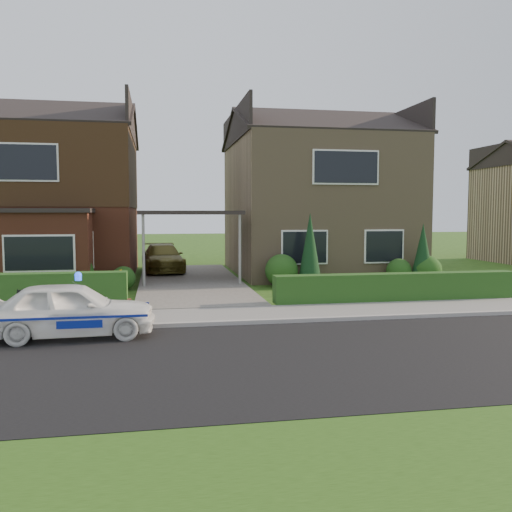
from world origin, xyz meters
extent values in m
plane|color=#244512|center=(0.00, 0.00, 0.00)|extent=(120.00, 120.00, 0.00)
cube|color=black|center=(0.00, 0.00, 0.00)|extent=(60.00, 6.00, 0.02)
cube|color=#9E9993|center=(0.00, 3.05, 0.06)|extent=(60.00, 0.16, 0.12)
cube|color=slate|center=(0.00, 4.10, 0.05)|extent=(60.00, 2.00, 0.10)
cube|color=#244512|center=(0.00, -5.00, 0.00)|extent=(60.00, 4.00, 0.01)
cube|color=#666059|center=(0.00, 11.00, 0.06)|extent=(3.80, 12.00, 0.12)
cube|color=brown|center=(-5.80, 14.00, 2.90)|extent=(7.20, 8.00, 5.80)
cube|color=white|center=(-4.22, 9.98, 1.40)|extent=(1.60, 0.08, 1.30)
cube|color=white|center=(-5.80, 9.98, 4.40)|extent=(2.60, 0.08, 1.30)
cube|color=black|center=(-5.80, 14.00, 4.35)|extent=(7.26, 8.06, 2.90)
cube|color=brown|center=(-4.94, 9.30, 1.35)|extent=(3.00, 1.40, 2.70)
cube|color=black|center=(-4.94, 9.30, 2.77)|extent=(3.20, 1.60, 0.14)
cube|color=#8F7758|center=(5.80, 14.00, 2.90)|extent=(7.20, 8.00, 5.80)
cube|color=white|center=(4.22, 9.98, 1.40)|extent=(1.80, 0.08, 1.30)
cube|color=white|center=(7.38, 9.98, 1.40)|extent=(1.60, 0.08, 1.30)
cube|color=white|center=(5.80, 9.98, 4.40)|extent=(2.60, 0.08, 1.30)
cube|color=black|center=(0.00, 11.00, 2.70)|extent=(3.80, 3.00, 0.14)
cylinder|color=gray|center=(-1.70, 9.60, 1.35)|extent=(0.10, 0.10, 2.70)
cylinder|color=gray|center=(1.70, 9.60, 1.35)|extent=(0.10, 0.10, 2.70)
cube|color=#133C15|center=(5.80, 5.35, 0.00)|extent=(7.50, 0.55, 0.80)
sphere|color=#133C15|center=(-4.00, 9.30, 0.66)|extent=(1.32, 1.32, 1.32)
sphere|color=#133C15|center=(-2.40, 9.60, 0.42)|extent=(0.84, 0.84, 0.84)
sphere|color=#133C15|center=(3.20, 9.40, 0.60)|extent=(1.20, 1.20, 1.20)
sphere|color=#133C15|center=(7.80, 9.50, 0.48)|extent=(0.96, 0.96, 0.96)
sphere|color=#133C15|center=(8.80, 9.20, 0.54)|extent=(1.08, 1.08, 1.08)
cone|color=black|center=(4.20, 9.20, 1.30)|extent=(0.90, 0.90, 2.60)
cone|color=black|center=(8.60, 9.20, 1.10)|extent=(0.90, 0.90, 2.20)
imported|color=white|center=(-3.08, 2.40, 0.61)|extent=(1.59, 3.63, 1.22)
sphere|color=#193FF2|center=(-2.90, 2.40, 1.30)|extent=(0.17, 0.17, 0.17)
cube|color=navy|center=(-3.08, 1.68, 0.56)|extent=(3.28, 0.02, 0.05)
cube|color=navy|center=(-3.08, 3.12, 0.56)|extent=(3.28, 0.01, 0.05)
ellipsoid|color=black|center=(-4.08, 2.30, 0.86)|extent=(0.22, 0.17, 0.21)
sphere|color=white|center=(-4.06, 2.24, 0.85)|extent=(0.11, 0.11, 0.11)
sphere|color=black|center=(-4.06, 2.28, 1.00)|extent=(0.13, 0.13, 0.13)
cone|color=black|center=(-4.10, 2.29, 1.07)|extent=(0.04, 0.04, 0.05)
cone|color=black|center=(-4.01, 2.29, 1.07)|extent=(0.04, 0.04, 0.05)
imported|color=brown|center=(-1.00, 14.45, 0.71)|extent=(2.01, 4.21, 1.19)
imported|color=gray|center=(-2.56, 8.28, 0.43)|extent=(0.60, 0.59, 0.85)
imported|color=gray|center=(-2.72, 6.00, 0.37)|extent=(0.57, 0.57, 0.73)
camera|label=1|loc=(-1.22, -9.63, 2.70)|focal=38.00mm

